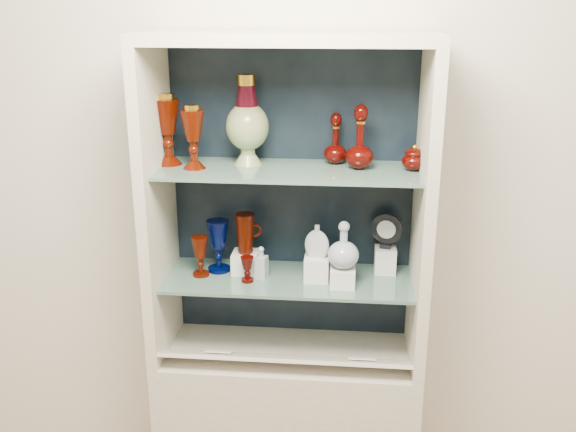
# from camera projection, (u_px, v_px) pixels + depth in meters

# --- Properties ---
(wall_back) EXTENTS (3.50, 0.02, 2.80)m
(wall_back) POSITION_uv_depth(u_px,v_px,m) (293.00, 174.00, 2.49)
(wall_back) COLOR silver
(wall_back) RESTS_ON ground
(cabinet_base) EXTENTS (1.00, 0.40, 0.75)m
(cabinet_base) POSITION_uv_depth(u_px,v_px,m) (288.00, 432.00, 2.60)
(cabinet_base) COLOR beige
(cabinet_base) RESTS_ON ground
(cabinet_back_panel) EXTENTS (0.98, 0.02, 1.15)m
(cabinet_back_panel) POSITION_uv_depth(u_px,v_px,m) (293.00, 195.00, 2.48)
(cabinet_back_panel) COLOR black
(cabinet_back_panel) RESTS_ON cabinet_base
(cabinet_side_left) EXTENTS (0.04, 0.40, 1.15)m
(cabinet_side_left) POSITION_uv_depth(u_px,v_px,m) (158.00, 206.00, 2.35)
(cabinet_side_left) COLOR beige
(cabinet_side_left) RESTS_ON cabinet_base
(cabinet_side_right) EXTENTS (0.04, 0.40, 1.15)m
(cabinet_side_right) POSITION_uv_depth(u_px,v_px,m) (423.00, 213.00, 2.26)
(cabinet_side_right) COLOR beige
(cabinet_side_right) RESTS_ON cabinet_base
(cabinet_top_cap) EXTENTS (1.00, 0.40, 0.04)m
(cabinet_top_cap) POSITION_uv_depth(u_px,v_px,m) (288.00, 38.00, 2.12)
(cabinet_top_cap) COLOR beige
(cabinet_top_cap) RESTS_ON cabinet_side_left
(shelf_lower) EXTENTS (0.92, 0.34, 0.01)m
(shelf_lower) POSITION_uv_depth(u_px,v_px,m) (288.00, 279.00, 2.41)
(shelf_lower) COLOR slate
(shelf_lower) RESTS_ON cabinet_side_left
(shelf_upper) EXTENTS (0.92, 0.34, 0.01)m
(shelf_upper) POSITION_uv_depth(u_px,v_px,m) (289.00, 171.00, 2.28)
(shelf_upper) COLOR slate
(shelf_upper) RESTS_ON cabinet_side_left
(label_ledge) EXTENTS (0.92, 0.17, 0.09)m
(label_ledge) POSITION_uv_depth(u_px,v_px,m) (285.00, 358.00, 2.37)
(label_ledge) COLOR beige
(label_ledge) RESTS_ON cabinet_base
(label_card_0) EXTENTS (0.10, 0.06, 0.03)m
(label_card_0) POSITION_uv_depth(u_px,v_px,m) (362.00, 359.00, 2.34)
(label_card_0) COLOR white
(label_card_0) RESTS_ON label_ledge
(label_card_1) EXTENTS (0.10, 0.06, 0.03)m
(label_card_1) POSITION_uv_depth(u_px,v_px,m) (219.00, 352.00, 2.39)
(label_card_1) COLOR white
(label_card_1) RESTS_ON label_ledge
(pedestal_lamp_left) EXTENTS (0.10, 0.10, 0.26)m
(pedestal_lamp_left) POSITION_uv_depth(u_px,v_px,m) (168.00, 129.00, 2.30)
(pedestal_lamp_left) COLOR #450D00
(pedestal_lamp_left) RESTS_ON shelf_upper
(pedestal_lamp_right) EXTENTS (0.09, 0.09, 0.23)m
(pedestal_lamp_right) POSITION_uv_depth(u_px,v_px,m) (193.00, 137.00, 2.25)
(pedestal_lamp_right) COLOR #450D00
(pedestal_lamp_right) RESTS_ON shelf_upper
(enamel_urn) EXTENTS (0.19, 0.19, 0.32)m
(enamel_urn) POSITION_uv_depth(u_px,v_px,m) (247.00, 120.00, 2.30)
(enamel_urn) COLOR #104617
(enamel_urn) RESTS_ON shelf_upper
(ruby_decanter_a) EXTENTS (0.13, 0.13, 0.26)m
(ruby_decanter_a) POSITION_uv_depth(u_px,v_px,m) (360.00, 133.00, 2.24)
(ruby_decanter_a) COLOR #3F0501
(ruby_decanter_a) RESTS_ON shelf_upper
(ruby_decanter_b) EXTENTS (0.11, 0.11, 0.20)m
(ruby_decanter_b) POSITION_uv_depth(u_px,v_px,m) (336.00, 137.00, 2.32)
(ruby_decanter_b) COLOR #3F0501
(ruby_decanter_b) RESTS_ON shelf_upper
(lidded_bowl) EXTENTS (0.10, 0.10, 0.10)m
(lidded_bowl) POSITION_uv_depth(u_px,v_px,m) (414.00, 157.00, 2.24)
(lidded_bowl) COLOR #3F0501
(lidded_bowl) RESTS_ON shelf_upper
(cobalt_goblet) EXTENTS (0.10, 0.10, 0.20)m
(cobalt_goblet) POSITION_uv_depth(u_px,v_px,m) (218.00, 246.00, 2.44)
(cobalt_goblet) COLOR #00073A
(cobalt_goblet) RESTS_ON shelf_lower
(ruby_goblet_tall) EXTENTS (0.08, 0.08, 0.15)m
(ruby_goblet_tall) POSITION_uv_depth(u_px,v_px,m) (200.00, 256.00, 2.41)
(ruby_goblet_tall) COLOR #450D00
(ruby_goblet_tall) RESTS_ON shelf_lower
(ruby_goblet_small) EXTENTS (0.07, 0.07, 0.10)m
(ruby_goblet_small) POSITION_uv_depth(u_px,v_px,m) (247.00, 269.00, 2.36)
(ruby_goblet_small) COLOR #3F0501
(ruby_goblet_small) RESTS_ON shelf_lower
(riser_ruby_pitcher) EXTENTS (0.10, 0.10, 0.08)m
(riser_ruby_pitcher) POSITION_uv_depth(u_px,v_px,m) (246.00, 262.00, 2.45)
(riser_ruby_pitcher) COLOR silver
(riser_ruby_pitcher) RESTS_ON shelf_lower
(ruby_pitcher) EXTENTS (0.13, 0.11, 0.15)m
(ruby_pitcher) POSITION_uv_depth(u_px,v_px,m) (245.00, 233.00, 2.41)
(ruby_pitcher) COLOR #450D00
(ruby_pitcher) RESTS_ON riser_ruby_pitcher
(clear_square_bottle) EXTENTS (0.05, 0.05, 0.13)m
(clear_square_bottle) POSITION_uv_depth(u_px,v_px,m) (261.00, 262.00, 2.39)
(clear_square_bottle) COLOR #99A2B1
(clear_square_bottle) RESTS_ON shelf_lower
(riser_flat_flask) EXTENTS (0.09, 0.09, 0.09)m
(riser_flat_flask) POSITION_uv_depth(u_px,v_px,m) (317.00, 268.00, 2.38)
(riser_flat_flask) COLOR silver
(riser_flat_flask) RESTS_ON shelf_lower
(flat_flask) EXTENTS (0.10, 0.06, 0.13)m
(flat_flask) POSITION_uv_depth(u_px,v_px,m) (317.00, 241.00, 2.34)
(flat_flask) COLOR #B3BEC8
(flat_flask) RESTS_ON riser_flat_flask
(riser_clear_round_decanter) EXTENTS (0.09, 0.09, 0.07)m
(riser_clear_round_decanter) POSITION_uv_depth(u_px,v_px,m) (343.00, 277.00, 2.33)
(riser_clear_round_decanter) COLOR silver
(riser_clear_round_decanter) RESTS_ON shelf_lower
(clear_round_decanter) EXTENTS (0.12, 0.12, 0.17)m
(clear_round_decanter) POSITION_uv_depth(u_px,v_px,m) (343.00, 246.00, 2.29)
(clear_round_decanter) COLOR #99A2B1
(clear_round_decanter) RESTS_ON riser_clear_round_decanter
(riser_cameo_medallion) EXTENTS (0.08, 0.08, 0.10)m
(riser_cameo_medallion) POSITION_uv_depth(u_px,v_px,m) (385.00, 260.00, 2.44)
(riser_cameo_medallion) COLOR silver
(riser_cameo_medallion) RESTS_ON shelf_lower
(cameo_medallion) EXTENTS (0.12, 0.07, 0.14)m
(cameo_medallion) POSITION_uv_depth(u_px,v_px,m) (387.00, 231.00, 2.41)
(cameo_medallion) COLOR black
(cameo_medallion) RESTS_ON riser_cameo_medallion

